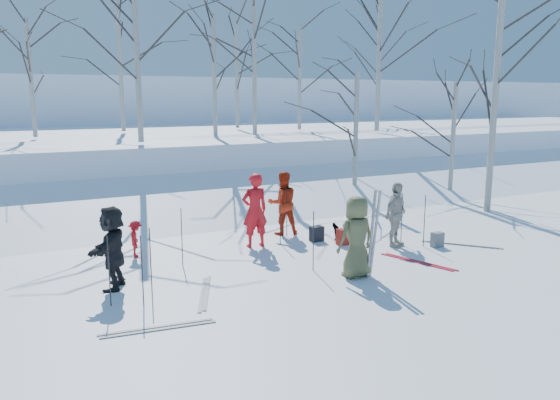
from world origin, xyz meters
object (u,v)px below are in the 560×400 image
skier_redor_behind (283,203)px  skier_grey_west (113,247)px  skier_red_seated (136,239)px  dog (342,232)px  skier_olive_center (357,237)px  backpack_dark (317,234)px  backpack_red (343,237)px  backpack_grey (437,240)px  skier_cream_east (396,215)px  skier_red_north (255,210)px

skier_redor_behind → skier_grey_west: 5.55m
skier_red_seated → dog: 5.33m
skier_redor_behind → dog: bearing=141.1°
skier_redor_behind → dog: skier_redor_behind is taller
skier_olive_center → backpack_dark: skier_olive_center is taller
skier_redor_behind → skier_grey_west: skier_redor_behind is taller
skier_grey_west → backpack_dark: skier_grey_west is taller
skier_redor_behind → backpack_red: bearing=129.2°
skier_olive_center → skier_redor_behind: size_ratio=1.00×
skier_redor_behind → backpack_grey: skier_redor_behind is taller
skier_red_seated → dog: size_ratio=1.62×
dog → backpack_grey: (1.81, -1.68, -0.04)m
skier_olive_center → backpack_dark: 3.08m
skier_olive_center → backpack_grey: bearing=-166.2°
backpack_red → backpack_grey: (2.01, -1.30, -0.02)m
backpack_grey → skier_grey_west: bearing=174.9°
skier_olive_center → skier_cream_east: 2.76m
skier_redor_behind → skier_cream_east: skier_redor_behind is taller
backpack_grey → backpack_dark: 3.11m
skier_redor_behind → skier_red_north: bearing=45.6°
skier_red_north → backpack_dark: (1.69, -0.27, -0.75)m
dog → skier_redor_behind: bearing=-92.5°
skier_cream_east → backpack_dark: (-1.51, 1.37, -0.63)m
skier_red_north → skier_grey_west: skier_red_north is taller
skier_olive_center → backpack_dark: size_ratio=4.39×
skier_cream_east → backpack_grey: (0.92, -0.56, -0.64)m
backpack_dark → skier_red_north: bearing=171.1°
skier_olive_center → dog: size_ratio=3.21×
skier_red_north → skier_grey_west: (-3.81, -1.48, -0.11)m
skier_red_seated → backpack_dark: size_ratio=2.21×
backpack_grey → skier_red_north: bearing=151.9°
skier_red_seated → skier_cream_east: size_ratio=0.53×
skier_redor_behind → skier_grey_west: size_ratio=1.05×
skier_olive_center → backpack_red: 2.65m
skier_cream_east → backpack_dark: size_ratio=4.17×
skier_red_north → backpack_red: 2.41m
skier_grey_west → backpack_grey: skier_grey_west is taller
skier_red_seated → backpack_grey: size_ratio=2.33×
skier_cream_east → backpack_grey: size_ratio=4.39×
skier_red_north → backpack_grey: (4.12, -2.20, -0.76)m
backpack_red → backpack_dark: 0.76m
skier_red_seated → backpack_dark: skier_red_seated is taller
skier_red_north → backpack_grey: 4.73m
skier_olive_center → skier_red_north: size_ratio=0.92×
skier_red_north → skier_cream_east: 3.60m
backpack_dark → skier_grey_west: bearing=-167.5°
dog → backpack_dark: (-0.63, 0.25, -0.03)m
skier_cream_east → skier_grey_west: skier_grey_west is taller
dog → backpack_dark: dog is taller
backpack_red → skier_olive_center: bearing=-118.1°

